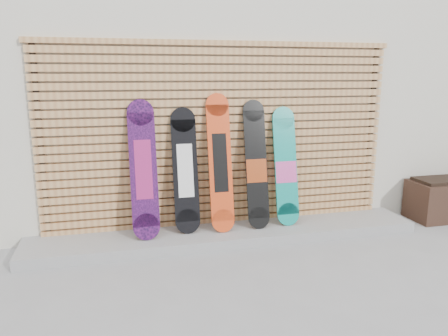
{
  "coord_description": "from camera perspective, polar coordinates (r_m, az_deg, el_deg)",
  "views": [
    {
      "loc": [
        -1.38,
        -4.05,
        1.93
      ],
      "look_at": [
        -0.17,
        0.75,
        0.85
      ],
      "focal_mm": 35.0,
      "sensor_mm": 36.0,
      "label": 1
    }
  ],
  "objects": [
    {
      "name": "ground",
      "position": [
        4.69,
        4.34,
        -12.02
      ],
      "size": [
        80.0,
        80.0,
        0.0
      ],
      "primitive_type": "plane",
      "color": "gray",
      "rests_on": "ground"
    },
    {
      "name": "building",
      "position": [
        7.78,
        -0.15,
        11.35
      ],
      "size": [
        12.0,
        5.0,
        3.6
      ],
      "primitive_type": "cube",
      "color": "beige",
      "rests_on": "ground"
    },
    {
      "name": "concrete_step",
      "position": [
        5.23,
        0.4,
        -8.63
      ],
      "size": [
        4.6,
        0.7,
        0.12
      ],
      "primitive_type": "cube",
      "color": "gray",
      "rests_on": "ground"
    },
    {
      "name": "slat_wall",
      "position": [
        5.22,
        -0.38,
        4.35
      ],
      "size": [
        4.26,
        0.08,
        2.29
      ],
      "color": "#B67E4B",
      "rests_on": "ground"
    },
    {
      "name": "snowboard_0",
      "position": [
        4.92,
        -10.48,
        -0.19
      ],
      "size": [
        0.3,
        0.39,
        1.53
      ],
      "color": "black",
      "rests_on": "concrete_step"
    },
    {
      "name": "snowboard_1",
      "position": [
        5.02,
        -5.08,
        -0.34
      ],
      "size": [
        0.29,
        0.31,
        1.43
      ],
      "color": "black",
      "rests_on": "concrete_step"
    },
    {
      "name": "snowboard_2",
      "position": [
        5.05,
        -0.51,
        0.68
      ],
      "size": [
        0.27,
        0.36,
        1.59
      ],
      "color": "red",
      "rests_on": "concrete_step"
    },
    {
      "name": "snowboard_3",
      "position": [
        5.19,
        4.22,
        0.36
      ],
      "size": [
        0.26,
        0.35,
        1.5
      ],
      "color": "black",
      "rests_on": "concrete_step"
    },
    {
      "name": "snowboard_4",
      "position": [
        5.34,
        8.06,
        0.14
      ],
      "size": [
        0.28,
        0.33,
        1.42
      ],
      "color": "#0E887D",
      "rests_on": "concrete_step"
    }
  ]
}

